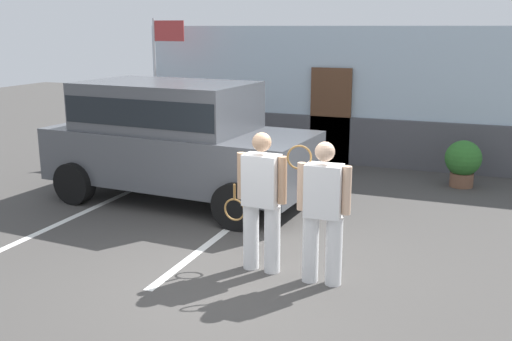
# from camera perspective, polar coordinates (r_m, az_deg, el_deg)

# --- Properties ---
(ground_plane) EXTENTS (40.00, 40.00, 0.00)m
(ground_plane) POSITION_cam_1_polar(r_m,az_deg,el_deg) (7.25, -2.10, -10.34)
(ground_plane) COLOR #423F3D
(parking_stripe_0) EXTENTS (0.12, 4.40, 0.01)m
(parking_stripe_0) POSITION_cam_1_polar(r_m,az_deg,el_deg) (10.09, -16.25, -3.86)
(parking_stripe_0) COLOR silver
(parking_stripe_0) RESTS_ON ground_plane
(parking_stripe_1) EXTENTS (0.12, 4.40, 0.01)m
(parking_stripe_1) POSITION_cam_1_polar(r_m,az_deg,el_deg) (8.82, -2.95, -5.84)
(parking_stripe_1) COLOR silver
(parking_stripe_1) RESTS_ON ground_plane
(house_frontage) EXTENTS (9.93, 0.40, 2.98)m
(house_frontage) POSITION_cam_1_polar(r_m,az_deg,el_deg) (13.10, 9.54, 6.73)
(house_frontage) COLOR silver
(house_frontage) RESTS_ON ground_plane
(parked_suv) EXTENTS (4.72, 2.41, 2.05)m
(parked_suv) POSITION_cam_1_polar(r_m,az_deg,el_deg) (10.22, -7.88, 3.40)
(parked_suv) COLOR #4C4F54
(parked_suv) RESTS_ON ground_plane
(tennis_player_man) EXTENTS (0.90, 0.29, 1.74)m
(tennis_player_man) POSITION_cam_1_polar(r_m,az_deg,el_deg) (7.17, 0.51, -2.93)
(tennis_player_man) COLOR white
(tennis_player_man) RESTS_ON ground_plane
(tennis_player_woman) EXTENTS (0.77, 0.27, 1.70)m
(tennis_player_woman) POSITION_cam_1_polar(r_m,az_deg,el_deg) (6.86, 6.50, -3.89)
(tennis_player_woman) COLOR white
(tennis_player_woman) RESTS_ON ground_plane
(potted_plant_by_porch) EXTENTS (0.67, 0.67, 0.89)m
(potted_plant_by_porch) POSITION_cam_1_polar(r_m,az_deg,el_deg) (11.76, 19.43, 0.86)
(potted_plant_by_porch) COLOR brown
(potted_plant_by_porch) RESTS_ON ground_plane
(flag_pole) EXTENTS (0.80, 0.05, 3.15)m
(flag_pole) POSITION_cam_1_polar(r_m,az_deg,el_deg) (13.72, -9.11, 10.31)
(flag_pole) COLOR silver
(flag_pole) RESTS_ON ground_plane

